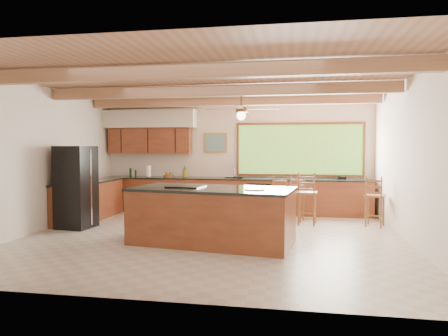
# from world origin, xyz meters

# --- Properties ---
(ground) EXTENTS (7.20, 7.20, 0.00)m
(ground) POSITION_xyz_m (0.00, 0.00, 0.00)
(ground) COLOR beige
(ground) RESTS_ON ground
(room_shell) EXTENTS (7.27, 6.54, 3.02)m
(room_shell) POSITION_xyz_m (-0.17, 0.65, 2.21)
(room_shell) COLOR silver
(room_shell) RESTS_ON ground
(counter_run) EXTENTS (7.12, 3.10, 1.26)m
(counter_run) POSITION_xyz_m (-0.82, 2.52, 0.46)
(counter_run) COLOR brown
(counter_run) RESTS_ON ground
(island) EXTENTS (3.04, 1.75, 1.02)m
(island) POSITION_xyz_m (0.10, -0.46, 0.50)
(island) COLOR brown
(island) RESTS_ON ground
(refrigerator) EXTENTS (0.75, 0.73, 1.76)m
(refrigerator) POSITION_xyz_m (-3.05, 0.40, 0.88)
(refrigerator) COLOR black
(refrigerator) RESTS_ON ground
(bar_stool_a) EXTENTS (0.40, 0.40, 1.05)m
(bar_stool_a) POSITION_xyz_m (1.63, 2.11, 0.62)
(bar_stool_a) COLOR brown
(bar_stool_a) RESTS_ON ground
(bar_stool_b) EXTENTS (0.46, 0.46, 1.07)m
(bar_stool_b) POSITION_xyz_m (1.21, 1.54, 0.64)
(bar_stool_b) COLOR brown
(bar_stool_b) RESTS_ON ground
(bar_stool_c) EXTENTS (0.48, 0.48, 1.18)m
(bar_stool_c) POSITION_xyz_m (1.85, 1.54, 0.70)
(bar_stool_c) COLOR brown
(bar_stool_c) RESTS_ON ground
(bar_stool_d) EXTENTS (0.51, 0.51, 1.12)m
(bar_stool_d) POSITION_xyz_m (3.30, 1.54, 0.66)
(bar_stool_d) COLOR brown
(bar_stool_d) RESTS_ON ground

